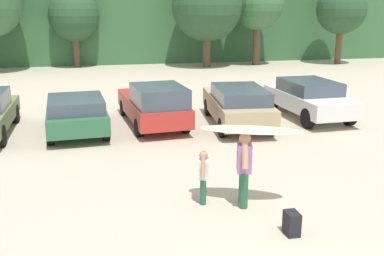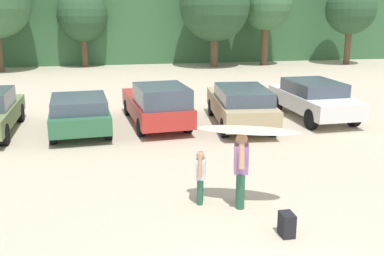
% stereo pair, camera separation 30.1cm
% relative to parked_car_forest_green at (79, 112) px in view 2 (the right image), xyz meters
% --- Properties ---
extents(hillside_ridge, '(108.00, 12.00, 5.86)m').
position_rel_parked_car_forest_green_xyz_m(hillside_ridge, '(3.35, 24.58, 2.22)').
color(hillside_ridge, '#38663D').
rests_on(hillside_ridge, ground_plane).
extents(tree_center_right, '(3.50, 3.50, 5.31)m').
position_rel_parked_car_forest_green_xyz_m(tree_center_right, '(-0.52, 17.90, 2.83)').
color(tree_center_right, brown).
rests_on(tree_center_right, ground_plane).
extents(tree_ridge_back, '(4.91, 4.91, 6.71)m').
position_rel_parked_car_forest_green_xyz_m(tree_ridge_back, '(8.53, 16.10, 3.53)').
color(tree_ridge_back, brown).
rests_on(tree_ridge_back, ground_plane).
extents(tree_far_right, '(3.70, 3.70, 6.20)m').
position_rel_parked_car_forest_green_xyz_m(tree_far_right, '(12.38, 16.48, 3.60)').
color(tree_far_right, brown).
rests_on(tree_far_right, ground_plane).
extents(tree_far_left, '(3.64, 3.64, 5.82)m').
position_rel_parked_car_forest_green_xyz_m(tree_far_left, '(18.60, 15.76, 3.26)').
color(tree_far_left, brown).
rests_on(tree_far_left, ground_plane).
extents(parked_car_forest_green, '(2.17, 4.16, 1.29)m').
position_rel_parked_car_forest_green_xyz_m(parked_car_forest_green, '(0.00, 0.00, 0.00)').
color(parked_car_forest_green, '#2D6642').
rests_on(parked_car_forest_green, ground_plane).
extents(parked_car_red, '(2.20, 4.93, 1.58)m').
position_rel_parked_car_forest_green_xyz_m(parked_car_red, '(2.69, 0.41, 0.08)').
color(parked_car_red, '#B72D28').
rests_on(parked_car_red, ground_plane).
extents(parked_car_tan, '(2.23, 4.92, 1.44)m').
position_rel_parked_car_forest_green_xyz_m(parked_car_tan, '(5.62, -0.15, 0.07)').
color(parked_car_tan, tan).
rests_on(parked_car_tan, ground_plane).
extents(parked_car_white, '(2.01, 4.57, 1.44)m').
position_rel_parked_car_forest_green_xyz_m(parked_car_white, '(8.69, 0.44, 0.07)').
color(parked_car_white, white).
rests_on(parked_car_white, ground_plane).
extents(person_adult, '(0.39, 0.74, 1.62)m').
position_rel_parked_car_forest_green_xyz_m(person_adult, '(3.67, -6.71, 0.21)').
color(person_adult, '#26593F').
rests_on(person_adult, ground_plane).
extents(person_child, '(0.28, 0.55, 1.17)m').
position_rel_parked_car_forest_green_xyz_m(person_child, '(2.86, -6.40, -0.04)').
color(person_child, '#26593F').
rests_on(person_child, ground_plane).
extents(surfboard_cream, '(2.23, 1.37, 0.10)m').
position_rel_parked_car_forest_green_xyz_m(surfboard_cream, '(3.79, -6.72, 0.97)').
color(surfboard_cream, beige).
extents(backpack_dropped, '(0.24, 0.34, 0.45)m').
position_rel_parked_car_forest_green_xyz_m(backpack_dropped, '(4.14, -8.15, -0.48)').
color(backpack_dropped, black).
rests_on(backpack_dropped, ground_plane).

